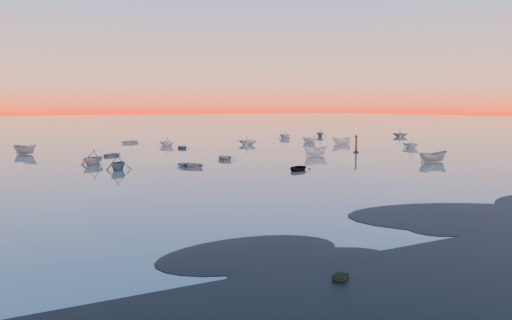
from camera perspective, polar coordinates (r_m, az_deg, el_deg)
ground at (r=126.25m, az=-14.67°, el=2.56°), size 600.00×600.00×0.00m
mud_lobes at (r=37.76m, az=25.76°, el=-6.09°), size 140.00×6.00×0.07m
moored_fleet at (r=81.53m, az=-6.68°, el=0.80°), size 124.00×58.00×1.20m
boat_near_left at (r=62.90m, az=-7.35°, el=-0.81°), size 4.30×3.14×0.99m
boat_near_center at (r=76.62m, az=6.83°, el=0.45°), size 1.91×4.25×1.45m
boat_near_right at (r=94.97m, az=17.25°, el=1.33°), size 3.82×2.09×1.28m
channel_marker at (r=83.30m, az=11.38°, el=1.69°), size 0.88×0.88×3.12m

